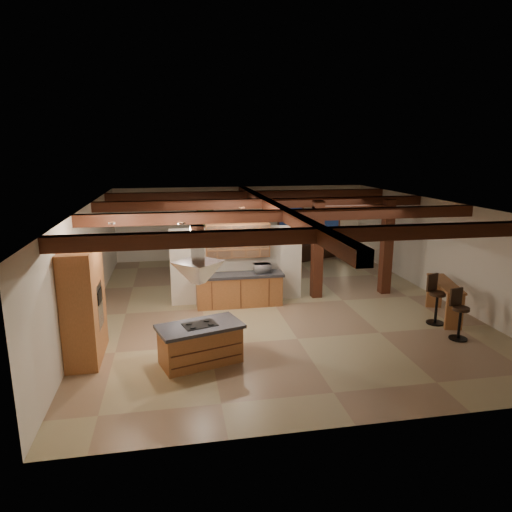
{
  "coord_description": "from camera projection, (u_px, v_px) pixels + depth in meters",
  "views": [
    {
      "loc": [
        -2.76,
        -12.13,
        4.33
      ],
      "look_at": [
        -0.44,
        0.5,
        1.34
      ],
      "focal_mm": 32.0,
      "sensor_mm": 36.0,
      "label": 1
    }
  ],
  "objects": [
    {
      "name": "framed_art",
      "position": [
        205.0,
        218.0,
        18.12
      ],
      "size": [
        0.65,
        0.05,
        0.85
      ],
      "color": "#3B1A0E",
      "rests_on": "room_walls"
    },
    {
      "name": "back_counter",
      "position": [
        239.0,
        289.0,
        12.91
      ],
      "size": [
        2.5,
        0.66,
        0.94
      ],
      "color": "#A25E34",
      "rests_on": "ground"
    },
    {
      "name": "microwave",
      "position": [
        262.0,
        268.0,
        12.89
      ],
      "size": [
        0.47,
        0.32,
        0.26
      ],
      "primitive_type": "imported",
      "rotation": [
        0.0,
        0.0,
        3.16
      ],
      "color": "#ADADB1",
      "rests_on": "back_counter"
    },
    {
      "name": "side_table",
      "position": [
        345.0,
        252.0,
        18.67
      ],
      "size": [
        0.55,
        0.55,
        0.52
      ],
      "primitive_type": "cube",
      "rotation": [
        0.0,
        0.0,
        -0.37
      ],
      "color": "#3B1A0E",
      "rests_on": "ground"
    },
    {
      "name": "recessed_cans",
      "position": [
        183.0,
        217.0,
        10.14
      ],
      "size": [
        3.16,
        2.46,
        0.03
      ],
      "color": "silver",
      "rests_on": "room_walls"
    },
    {
      "name": "ceiling_beams",
      "position": [
        275.0,
        209.0,
        12.46
      ],
      "size": [
        10.0,
        12.0,
        0.28
      ],
      "color": "#3B1A0E",
      "rests_on": "room_walls"
    },
    {
      "name": "dining_chairs",
      "position": [
        235.0,
        259.0,
        15.84
      ],
      "size": [
        2.01,
        2.01,
        1.22
      ],
      "color": "#3B1A0E",
      "rests_on": "ground"
    },
    {
      "name": "pantry_cabinet",
      "position": [
        84.0,
        304.0,
        9.5
      ],
      "size": [
        0.67,
        1.6,
        2.4
      ],
      "color": "#A25E34",
      "rests_on": "ground"
    },
    {
      "name": "table_lamp",
      "position": [
        345.0,
        239.0,
        18.56
      ],
      "size": [
        0.3,
        0.3,
        0.35
      ],
      "color": "black",
      "rests_on": "side_table"
    },
    {
      "name": "range_hood",
      "position": [
        198.0,
        280.0,
        9.12
      ],
      "size": [
        1.1,
        1.1,
        1.4
      ],
      "color": "silver",
      "rests_on": "room_walls"
    },
    {
      "name": "dining_table",
      "position": [
        235.0,
        268.0,
        15.91
      ],
      "size": [
        1.84,
        1.06,
        0.64
      ],
      "primitive_type": "imported",
      "rotation": [
        0.0,
        0.0,
        0.03
      ],
      "color": "#421C10",
      "rests_on": "ground"
    },
    {
      "name": "upper_display_cabinet",
      "position": [
        238.0,
        241.0,
        12.79
      ],
      "size": [
        1.8,
        0.36,
        0.95
      ],
      "color": "#A25E34",
      "rests_on": "partition_wall"
    },
    {
      "name": "bar_counter",
      "position": [
        444.0,
        294.0,
        11.92
      ],
      "size": [
        0.93,
        1.89,
        0.96
      ],
      "color": "#A25E34",
      "rests_on": "ground"
    },
    {
      "name": "sofa",
      "position": [
        309.0,
        250.0,
        18.63
      ],
      "size": [
        2.46,
        1.75,
        0.67
      ],
      "primitive_type": "imported",
      "rotation": [
        0.0,
        0.0,
        3.56
      ],
      "color": "black",
      "rests_on": "ground"
    },
    {
      "name": "bar_stool_a",
      "position": [
        459.0,
        314.0,
        10.59
      ],
      "size": [
        0.43,
        0.44,
        1.2
      ],
      "color": "black",
      "rests_on": "ground"
    },
    {
      "name": "partition_wall",
      "position": [
        237.0,
        265.0,
        13.14
      ],
      "size": [
        3.8,
        0.18,
        2.2
      ],
      "primitive_type": "cube",
      "color": "beige",
      "rests_on": "ground"
    },
    {
      "name": "ground",
      "position": [
        274.0,
        305.0,
        13.09
      ],
      "size": [
        12.0,
        12.0,
        0.0
      ],
      "primitive_type": "plane",
      "color": "tan",
      "rests_on": "ground"
    },
    {
      "name": "back_windows",
      "position": [
        309.0,
        220.0,
        18.92
      ],
      "size": [
        2.7,
        0.07,
        1.7
      ],
      "color": "#3B1A0E",
      "rests_on": "room_walls"
    },
    {
      "name": "bar_stool_b",
      "position": [
        436.0,
        299.0,
        11.55
      ],
      "size": [
        0.47,
        0.49,
        1.27
      ],
      "color": "black",
      "rests_on": "ground"
    },
    {
      "name": "timber_posts",
      "position": [
        353.0,
        238.0,
        13.6
      ],
      "size": [
        2.5,
        0.3,
        2.9
      ],
      "color": "#3B1A0E",
      "rests_on": "ground"
    },
    {
      "name": "room_walls",
      "position": [
        275.0,
        244.0,
        12.68
      ],
      "size": [
        12.0,
        12.0,
        12.0
      ],
      "color": "beige",
      "rests_on": "ground"
    },
    {
      "name": "kitchen_island",
      "position": [
        200.0,
        343.0,
        9.43
      ],
      "size": [
        1.89,
        1.36,
        0.85
      ],
      "color": "#A25E34",
      "rests_on": "ground"
    }
  ]
}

